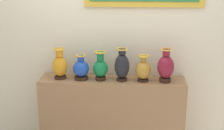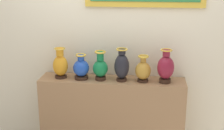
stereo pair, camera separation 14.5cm
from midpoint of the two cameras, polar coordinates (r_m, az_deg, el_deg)
display_shelf at (r=3.74m, az=-1.13°, el=-9.70°), size 1.62×0.33×0.99m
back_wall at (r=3.64m, az=-0.69°, el=5.58°), size 2.95×0.14×2.86m
vase_amber at (r=3.59m, az=-10.44°, el=-0.11°), size 0.17×0.17×0.34m
vase_sapphire at (r=3.53m, az=-6.73°, el=-0.64°), size 0.18×0.18×0.28m
vase_emerald at (r=3.49m, az=-3.27°, el=-0.46°), size 0.16×0.16×0.33m
vase_onyx at (r=3.45m, az=0.58°, el=-0.14°), size 0.16×0.16×0.36m
vase_ochre at (r=3.46m, az=4.39°, el=-0.87°), size 0.17×0.17×0.29m
vase_burgundy at (r=3.45m, az=8.37°, el=-0.33°), size 0.18×0.18×0.37m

